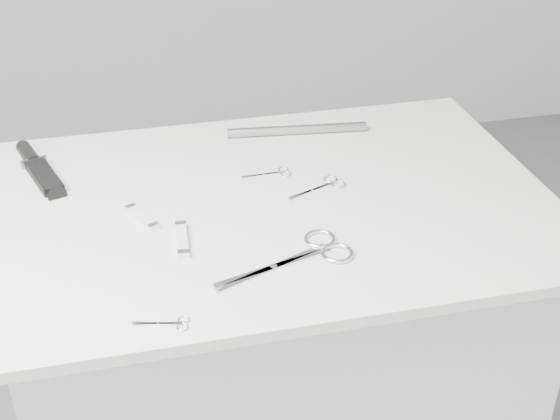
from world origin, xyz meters
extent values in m
cube|color=beige|center=(0.00, 0.00, 0.45)|extent=(0.90, 0.60, 0.90)
cube|color=beige|center=(0.00, 0.00, 0.91)|extent=(1.00, 0.70, 0.02)
cube|color=silver|center=(-0.05, -0.20, 0.92)|extent=(0.20, 0.10, 0.00)
cylinder|color=silver|center=(-0.05, -0.20, 0.92)|extent=(0.01, 0.01, 0.01)
torus|color=silver|center=(0.05, -0.15, 0.92)|extent=(0.05, 0.05, 0.01)
torus|color=silver|center=(0.06, -0.19, 0.92)|extent=(0.05, 0.05, 0.01)
cube|color=silver|center=(0.08, 0.01, 0.92)|extent=(0.10, 0.06, 0.00)
cylinder|color=silver|center=(0.08, 0.01, 0.92)|extent=(0.01, 0.01, 0.00)
torus|color=silver|center=(0.12, 0.05, 0.92)|extent=(0.03, 0.03, 0.00)
torus|color=silver|center=(0.13, 0.02, 0.92)|extent=(0.03, 0.03, 0.00)
cube|color=silver|center=(0.00, 0.09, 0.92)|extent=(0.08, 0.02, 0.00)
cylinder|color=silver|center=(0.00, 0.09, 0.92)|extent=(0.00, 0.00, 0.00)
torus|color=silver|center=(0.04, 0.10, 0.92)|extent=(0.02, 0.02, 0.00)
torus|color=silver|center=(0.05, 0.08, 0.92)|extent=(0.02, 0.02, 0.00)
cube|color=silver|center=(-0.24, -0.30, 0.92)|extent=(0.07, 0.03, 0.00)
cylinder|color=silver|center=(-0.24, -0.30, 0.92)|extent=(0.00, 0.00, 0.00)
torus|color=silver|center=(-0.20, -0.30, 0.92)|extent=(0.02, 0.02, 0.00)
torus|color=silver|center=(-0.20, -0.31, 0.92)|extent=(0.02, 0.02, 0.00)
cube|color=black|center=(-0.40, 0.17, 0.93)|extent=(0.07, 0.13, 0.02)
cube|color=gray|center=(-0.42, 0.23, 0.93)|extent=(0.05, 0.02, 0.02)
cylinder|color=black|center=(-0.43, 0.27, 0.93)|extent=(0.05, 0.08, 0.03)
cube|color=beige|center=(-0.18, -0.10, 0.93)|extent=(0.03, 0.10, 0.01)
cube|color=silver|center=(-0.17, -0.06, 0.93)|extent=(0.02, 0.01, 0.01)
cube|color=silver|center=(-0.18, -0.14, 0.93)|extent=(0.02, 0.01, 0.01)
cube|color=beige|center=(-0.23, -0.01, 0.93)|extent=(0.05, 0.09, 0.01)
cube|color=silver|center=(-0.25, 0.02, 0.93)|extent=(0.02, 0.02, 0.01)
cube|color=silver|center=(-0.22, -0.05, 0.93)|extent=(0.02, 0.02, 0.01)
cylinder|color=gray|center=(0.11, 0.25, 0.93)|extent=(0.29, 0.05, 0.02)
camera|label=1|loc=(-0.27, -1.17, 1.63)|focal=50.00mm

